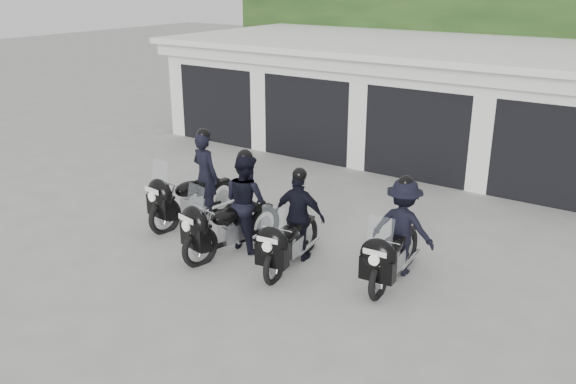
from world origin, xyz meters
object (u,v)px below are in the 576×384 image
Objects in this scene: police_bike_b at (238,209)px; police_bike_d at (399,234)px; police_bike_c at (295,224)px; police_bike_a at (194,185)px.

police_bike_d is (2.78, 0.70, -0.05)m from police_bike_b.
police_bike_d is (1.66, 0.54, 0.02)m from police_bike_c.
police_bike_a is at bearing 172.31° from police_bike_b.
police_bike_a is 1.02× the size of police_bike_b.
police_bike_b reaches higher than police_bike_c.
police_bike_c is (1.12, 0.16, -0.07)m from police_bike_b.
police_bike_b is 1.07× the size of police_bike_d.
police_bike_d is at bearing 26.05° from police_bike_b.
police_bike_a is at bearing 177.46° from police_bike_d.
police_bike_d is (4.36, 0.13, -0.01)m from police_bike_a.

